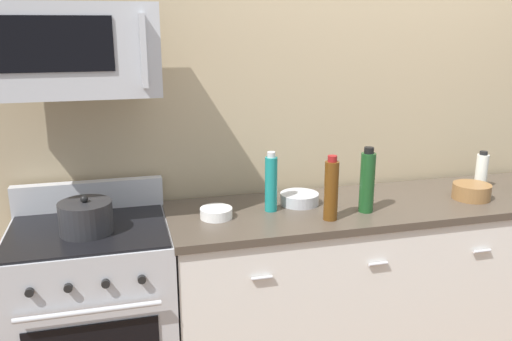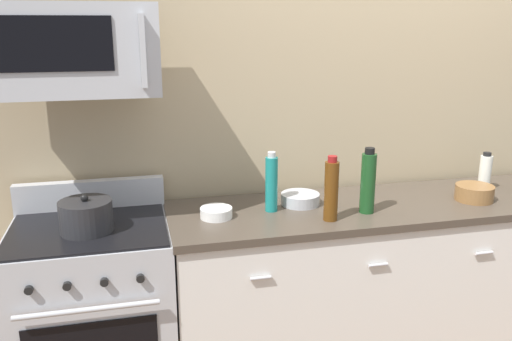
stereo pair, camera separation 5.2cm
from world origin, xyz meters
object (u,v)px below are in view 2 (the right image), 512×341
stockpot (86,216)px  bottle_wine_green (368,182)px  microwave (73,49)px  bowl_white_ceramic (216,212)px  bottle_wine_amber (331,190)px  bowl_steel_prep (300,198)px  bottle_sparkling_teal (271,183)px  range_oven (96,311)px  bowl_wooden_salad (474,192)px  bottle_vinegar_white (485,172)px

stockpot → bottle_wine_green: bearing=-2.6°
microwave → bowl_white_ceramic: 1.02m
bottle_wine_amber → bowl_steel_prep: size_ratio=1.57×
bottle_wine_amber → bowl_steel_prep: bottle_wine_amber is taller
bottle_wine_amber → microwave: bearing=169.2°
microwave → bottle_sparkling_teal: size_ratio=2.37×
bottle_wine_amber → range_oven: bearing=171.3°
bowl_white_ceramic → stockpot: 0.62m
bottle_sparkling_teal → bottle_wine_amber: bottle_wine_amber is taller
microwave → bottle_sparkling_teal: 1.14m
microwave → bowl_wooden_salad: bearing=-3.3°
range_oven → stockpot: bearing=-90.0°
bowl_white_ceramic → bowl_wooden_salad: 1.43m
bottle_wine_amber → stockpot: 1.17m
stockpot → bowl_white_ceramic: bearing=3.9°
bowl_white_ceramic → range_oven: bearing=178.9°
bottle_wine_green → bottle_wine_amber: size_ratio=1.04×
microwave → bowl_wooden_salad: (2.05, -0.12, -0.79)m
bottle_sparkling_teal → bowl_white_ceramic: size_ratio=1.94×
range_oven → bowl_white_ceramic: size_ratio=6.60×
range_oven → bottle_vinegar_white: bearing=2.0°
range_oven → bowl_wooden_salad: size_ratio=5.20×
microwave → bottle_sparkling_teal: microwave is taller
bowl_white_ceramic → bowl_wooden_salad: size_ratio=0.79×
bottle_vinegar_white → bowl_white_ceramic: size_ratio=1.39×
bowl_wooden_salad → stockpot: stockpot is taller
bottle_wine_green → bowl_steel_prep: bearing=146.1°
bottle_vinegar_white → bowl_wooden_salad: (-0.17, -0.15, -0.06)m
bowl_wooden_salad → stockpot: size_ratio=0.84×
bowl_white_ceramic → bottle_wine_green: bearing=-7.7°
bowl_white_ceramic → bowl_steel_prep: bearing=11.2°
bottle_wine_amber → bowl_white_ceramic: bearing=163.1°
range_oven → microwave: microwave is taller
microwave → bottle_wine_amber: 1.36m
bottle_sparkling_teal → stockpot: 0.92m
microwave → bottle_wine_green: 1.55m
microwave → bottle_wine_amber: bearing=-10.8°
bottle_wine_amber → bowl_white_ceramic: 0.58m
microwave → bottle_wine_green: bearing=-6.6°
microwave → stockpot: bearing=-90.1°
bottle_vinegar_white → bottle_sparkling_teal: bearing=-177.5°
bottle_vinegar_white → bowl_steel_prep: (-1.13, 0.00, -0.07)m
range_oven → bowl_steel_prep: range_oven is taller
bowl_steel_prep → stockpot: stockpot is taller
range_oven → bowl_steel_prep: size_ratio=5.14×
range_oven → bowl_wooden_salad: range_oven is taller
bottle_wine_green → bottle_sparkling_teal: (-0.47, 0.14, -0.01)m
bottle_wine_green → bowl_wooden_salad: (0.66, 0.04, -0.12)m
bottle_vinegar_white → bowl_white_ceramic: bottle_vinegar_white is taller
bottle_wine_amber → bowl_wooden_salad: bottle_wine_amber is taller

